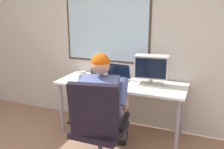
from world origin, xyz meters
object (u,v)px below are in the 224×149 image
desk (121,89)px  laptop (116,76)px  wine_glass (83,74)px  desk_speaker (95,72)px  crt_monitor (152,68)px  coffee_mug (91,79)px  person_seated (104,105)px  office_chair (97,123)px

desk → laptop: (-0.09, 0.07, 0.15)m
wine_glass → laptop: bearing=23.4°
desk → desk_speaker: (-0.42, 0.10, 0.16)m
desk → crt_monitor: size_ratio=3.94×
desk_speaker → coffee_mug: desk_speaker is taller
person_seated → crt_monitor: person_seated is taller
person_seated → wine_glass: 0.72m
crt_monitor → laptop: (-0.48, 0.02, -0.16)m
coffee_mug → crt_monitor: bearing=13.4°
office_chair → wine_glass: office_chair is taller
office_chair → desk_speaker: size_ratio=6.86×
coffee_mug → desk: bearing=19.2°
laptop → desk_speaker: laptop is taller
desk → wine_glass: size_ratio=12.86×
desk → crt_monitor: (0.38, 0.05, 0.31)m
desk → person_seated: size_ratio=1.35×
person_seated → desk_speaker: (-0.43, 0.67, 0.16)m
desk → person_seated: 0.58m
office_chair → person_seated: 0.28m
office_chair → desk_speaker: office_chair is taller
office_chair → laptop: size_ratio=2.66×
office_chair → crt_monitor: (0.33, 0.89, 0.39)m
person_seated → wine_glass: size_ratio=9.55×
person_seated → crt_monitor: size_ratio=2.93×
laptop → desk_speaker: (-0.32, 0.02, 0.01)m
wine_glass → coffee_mug: 0.14m
person_seated → crt_monitor: (0.37, 0.63, 0.31)m
desk → office_chair: size_ratio=1.65×
office_chair → person_seated: size_ratio=0.82×
desk → wine_glass: bearing=-168.7°
laptop → desk_speaker: 0.32m
person_seated → coffee_mug: 0.60m
person_seated → desk_speaker: bearing=122.6°
crt_monitor → desk_speaker: crt_monitor is taller
desk → office_chair: (0.06, -0.84, -0.08)m
office_chair → coffee_mug: bearing=120.4°
desk → desk_speaker: 0.46m
coffee_mug → desk_speaker: bearing=103.7°
crt_monitor → desk: bearing=-172.4°
coffee_mug → wine_glass: bearing=168.6°
office_chair → laptop: office_chair is taller
desk → wine_glass: wine_glass is taller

